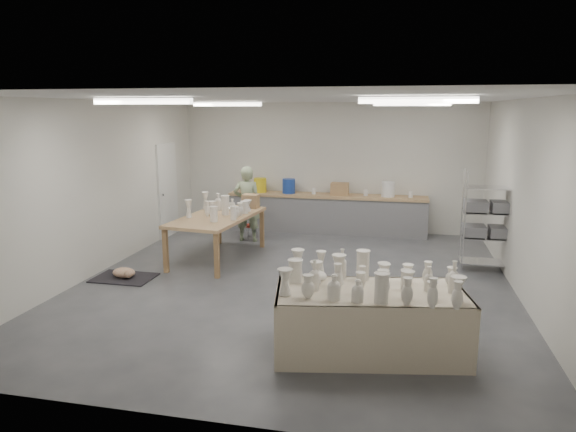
% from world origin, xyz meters
% --- Properties ---
extents(room, '(8.00, 8.02, 3.00)m').
position_xyz_m(room, '(-0.11, 0.08, 2.06)').
color(room, '#424449').
rests_on(room, ground).
extents(back_counter, '(4.60, 0.60, 1.24)m').
position_xyz_m(back_counter, '(-0.01, 3.68, 0.49)').
color(back_counter, '#AD7A54').
rests_on(back_counter, ground).
extents(wire_shelf, '(0.88, 0.48, 1.80)m').
position_xyz_m(wire_shelf, '(3.20, 1.40, 0.92)').
color(wire_shelf, silver).
rests_on(wire_shelf, ground).
extents(drying_table, '(2.34, 1.42, 1.14)m').
position_xyz_m(drying_table, '(1.36, -2.28, 0.43)').
color(drying_table, olive).
rests_on(drying_table, ground).
extents(work_table, '(1.37, 2.38, 1.22)m').
position_xyz_m(work_table, '(-1.67, 1.18, 0.85)').
color(work_table, '#AD7A54').
rests_on(work_table, ground).
extents(rug, '(1.00, 0.70, 0.02)m').
position_xyz_m(rug, '(-2.90, -0.42, 0.01)').
color(rug, black).
rests_on(rug, ground).
extents(cat, '(0.47, 0.40, 0.17)m').
position_xyz_m(cat, '(-2.88, -0.43, 0.11)').
color(cat, white).
rests_on(cat, rug).
extents(potter, '(0.62, 0.42, 1.65)m').
position_xyz_m(potter, '(-1.58, 2.52, 0.82)').
color(potter, gray).
rests_on(potter, ground).
extents(red_stool, '(0.38, 0.38, 0.30)m').
position_xyz_m(red_stool, '(-1.58, 2.79, 0.26)').
color(red_stool, '#AA2818').
rests_on(red_stool, ground).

